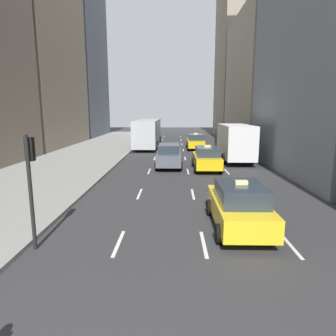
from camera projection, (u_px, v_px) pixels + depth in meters
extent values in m
cube|color=gray|center=(85.00, 156.00, 28.64)|extent=(8.00, 66.00, 0.15)
cube|color=white|center=(119.00, 243.00, 9.84)|extent=(0.12, 2.00, 0.01)
cube|color=white|center=(140.00, 194.00, 15.74)|extent=(0.12, 2.00, 0.01)
cube|color=white|center=(149.00, 171.00, 21.63)|extent=(0.12, 2.00, 0.01)
cube|color=white|center=(155.00, 158.00, 27.52)|extent=(0.12, 2.00, 0.01)
cube|color=white|center=(158.00, 150.00, 33.42)|extent=(0.12, 2.00, 0.01)
cube|color=white|center=(161.00, 144.00, 39.31)|extent=(0.12, 2.00, 0.01)
cube|color=white|center=(163.00, 140.00, 45.20)|extent=(0.12, 2.00, 0.01)
cube|color=white|center=(164.00, 137.00, 51.09)|extent=(0.12, 2.00, 0.01)
cube|color=white|center=(204.00, 244.00, 9.78)|extent=(0.12, 2.00, 0.01)
cube|color=white|center=(193.00, 194.00, 15.68)|extent=(0.12, 2.00, 0.01)
cube|color=white|center=(188.00, 171.00, 21.57)|extent=(0.12, 2.00, 0.01)
cube|color=white|center=(185.00, 158.00, 27.46)|extent=(0.12, 2.00, 0.01)
cube|color=white|center=(183.00, 150.00, 33.35)|extent=(0.12, 2.00, 0.01)
cube|color=white|center=(182.00, 144.00, 39.25)|extent=(0.12, 2.00, 0.01)
cube|color=white|center=(181.00, 140.00, 45.14)|extent=(0.12, 2.00, 0.01)
cube|color=white|center=(180.00, 137.00, 51.03)|extent=(0.12, 2.00, 0.01)
cube|color=white|center=(290.00, 245.00, 9.72)|extent=(0.12, 2.00, 0.01)
cube|color=white|center=(246.00, 194.00, 15.62)|extent=(0.12, 2.00, 0.01)
cube|color=white|center=(227.00, 172.00, 21.51)|extent=(0.12, 2.00, 0.01)
cube|color=white|center=(216.00, 159.00, 27.40)|extent=(0.12, 2.00, 0.01)
cube|color=white|center=(208.00, 150.00, 33.29)|extent=(0.12, 2.00, 0.01)
cube|color=white|center=(203.00, 144.00, 39.19)|extent=(0.12, 2.00, 0.01)
cube|color=white|center=(200.00, 140.00, 45.08)|extent=(0.12, 2.00, 0.01)
cube|color=white|center=(197.00, 137.00, 50.97)|extent=(0.12, 2.00, 0.01)
cube|color=gray|center=(40.00, 30.00, 34.51)|extent=(6.00, 15.26, 27.01)
cube|color=slate|center=(80.00, 30.00, 48.88)|extent=(6.00, 13.57, 34.65)
cube|color=#A89E89|center=(261.00, 82.00, 35.88)|extent=(6.00, 15.34, 15.56)
cube|color=gray|center=(239.00, 29.00, 48.57)|extent=(6.00, 12.49, 34.77)
cube|color=yellow|center=(207.00, 160.00, 22.09)|extent=(1.80, 4.40, 0.76)
cube|color=#28333D|center=(207.00, 151.00, 21.70)|extent=(1.58, 2.29, 0.64)
cube|color=#F2E599|center=(207.00, 146.00, 21.63)|extent=(0.44, 0.20, 0.14)
cylinder|color=black|center=(193.00, 162.00, 23.52)|extent=(0.22, 0.66, 0.66)
cylinder|color=black|center=(216.00, 162.00, 23.48)|extent=(0.22, 0.66, 0.66)
cylinder|color=black|center=(196.00, 169.00, 20.84)|extent=(0.22, 0.66, 0.66)
cylinder|color=black|center=(221.00, 169.00, 20.81)|extent=(0.22, 0.66, 0.66)
cube|color=yellow|center=(238.00, 209.00, 11.04)|extent=(1.80, 4.40, 0.76)
cube|color=#28333D|center=(241.00, 193.00, 10.65)|extent=(1.58, 2.29, 0.64)
cube|color=#F2E599|center=(241.00, 182.00, 10.58)|extent=(0.44, 0.20, 0.14)
cylinder|color=black|center=(210.00, 207.00, 12.47)|extent=(0.22, 0.66, 0.66)
cylinder|color=black|center=(253.00, 208.00, 12.43)|extent=(0.22, 0.66, 0.66)
cylinder|color=black|center=(219.00, 234.00, 9.79)|extent=(0.22, 0.66, 0.66)
cylinder|color=black|center=(274.00, 234.00, 9.75)|extent=(0.22, 0.66, 0.66)
cube|color=yellow|center=(195.00, 143.00, 34.07)|extent=(1.80, 4.40, 0.76)
cube|color=#28333D|center=(196.00, 137.00, 33.68)|extent=(1.58, 2.29, 0.64)
cube|color=#F2E599|center=(196.00, 134.00, 33.60)|extent=(0.44, 0.20, 0.14)
cylinder|color=black|center=(187.00, 145.00, 35.50)|extent=(0.22, 0.66, 0.66)
cylinder|color=black|center=(202.00, 145.00, 35.46)|extent=(0.22, 0.66, 0.66)
cylinder|color=black|center=(188.00, 148.00, 32.82)|extent=(0.22, 0.66, 0.66)
cylinder|color=black|center=(204.00, 148.00, 32.78)|extent=(0.22, 0.66, 0.66)
cube|color=#565B66|center=(169.00, 157.00, 23.23)|extent=(1.80, 4.77, 0.83)
cube|color=#28333D|center=(169.00, 148.00, 22.81)|extent=(1.58, 2.48, 0.64)
cylinder|color=black|center=(158.00, 160.00, 24.78)|extent=(0.22, 0.66, 0.66)
cylinder|color=black|center=(180.00, 160.00, 24.74)|extent=(0.22, 0.66, 0.66)
cylinder|color=black|center=(156.00, 166.00, 21.88)|extent=(0.22, 0.66, 0.66)
cylinder|color=black|center=(181.00, 166.00, 21.84)|extent=(0.22, 0.66, 0.66)
cube|color=#B7BCC1|center=(148.00, 132.00, 36.23)|extent=(2.50, 11.60, 2.90)
cube|color=#28333D|center=(152.00, 127.00, 41.81)|extent=(2.30, 0.12, 1.40)
cube|color=#28333D|center=(138.00, 129.00, 36.19)|extent=(0.08, 9.86, 1.10)
cube|color=yellow|center=(152.00, 120.00, 41.64)|extent=(1.50, 0.10, 0.36)
cylinder|color=black|center=(141.00, 140.00, 40.03)|extent=(0.30, 1.00, 1.00)
cylinder|color=black|center=(160.00, 140.00, 39.97)|extent=(0.30, 1.00, 1.00)
cylinder|color=black|center=(134.00, 146.00, 33.36)|extent=(0.30, 1.00, 1.00)
cylinder|color=black|center=(157.00, 146.00, 33.31)|extent=(0.30, 1.00, 1.00)
cube|color=#262628|center=(227.00, 140.00, 29.49)|extent=(2.10, 2.40, 2.10)
cube|color=#28333D|center=(225.00, 136.00, 30.56)|extent=(1.90, 0.10, 0.90)
cube|color=white|center=(236.00, 141.00, 25.31)|extent=(2.30, 6.00, 2.70)
cylinder|color=black|center=(216.00, 150.00, 29.71)|extent=(0.28, 0.90, 0.90)
cylinder|color=black|center=(237.00, 150.00, 29.66)|extent=(0.28, 0.90, 0.90)
cylinder|color=black|center=(224.00, 159.00, 24.41)|extent=(0.28, 0.90, 0.90)
cylinder|color=black|center=(252.00, 159.00, 24.36)|extent=(0.28, 0.90, 0.90)
cylinder|color=black|center=(31.00, 194.00, 9.11)|extent=(0.12, 0.12, 3.60)
cube|color=black|center=(30.00, 149.00, 9.04)|extent=(0.24, 0.20, 0.72)
sphere|color=red|center=(31.00, 141.00, 9.10)|extent=(0.14, 0.14, 0.14)
sphere|color=#4C3F14|center=(31.00, 149.00, 9.15)|extent=(0.14, 0.14, 0.14)
sphere|color=#198C2D|center=(32.00, 156.00, 9.19)|extent=(0.14, 0.14, 0.14)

